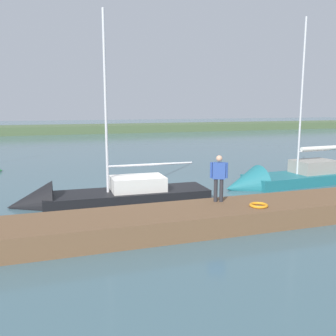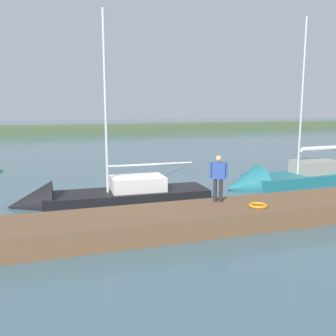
% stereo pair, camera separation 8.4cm
% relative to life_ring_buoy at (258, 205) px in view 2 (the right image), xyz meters
% --- Properties ---
extents(ground_plane, '(200.00, 200.00, 0.00)m').
position_rel_life_ring_buoy_xyz_m(ground_plane, '(2.48, -5.73, -0.79)').
color(ground_plane, '#42606B').
extents(far_shoreline, '(180.00, 8.00, 2.40)m').
position_rel_life_ring_buoy_xyz_m(far_shoreline, '(2.48, -50.58, -0.79)').
color(far_shoreline, '#4C603D').
rests_on(far_shoreline, ground_plane).
extents(dock_pier, '(25.99, 2.43, 0.74)m').
position_rel_life_ring_buoy_xyz_m(dock_pier, '(2.48, -0.49, -0.42)').
color(dock_pier, brown).
rests_on(dock_pier, ground_plane).
extents(life_ring_buoy, '(0.66, 0.66, 0.10)m').
position_rel_life_ring_buoy_xyz_m(life_ring_buoy, '(0.00, 0.00, 0.00)').
color(life_ring_buoy, orange).
rests_on(life_ring_buoy, dock_pier).
extents(sailboat_behind_pier, '(8.93, 2.31, 9.30)m').
position_rel_life_ring_buoy_xyz_m(sailboat_behind_pier, '(5.09, -5.23, -0.63)').
color(sailboat_behind_pier, black).
rests_on(sailboat_behind_pier, ground_plane).
extents(sailboat_mid_channel, '(9.19, 2.83, 9.85)m').
position_rel_life_ring_buoy_xyz_m(sailboat_mid_channel, '(-5.38, -5.71, -0.58)').
color(sailboat_mid_channel, '#1E6B75').
rests_on(sailboat_mid_channel, ground_plane).
extents(person_on_dock, '(0.61, 0.39, 1.75)m').
position_rel_life_ring_buoy_xyz_m(person_on_dock, '(1.06, -1.09, 0.97)').
color(person_on_dock, '#28282D').
rests_on(person_on_dock, dock_pier).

